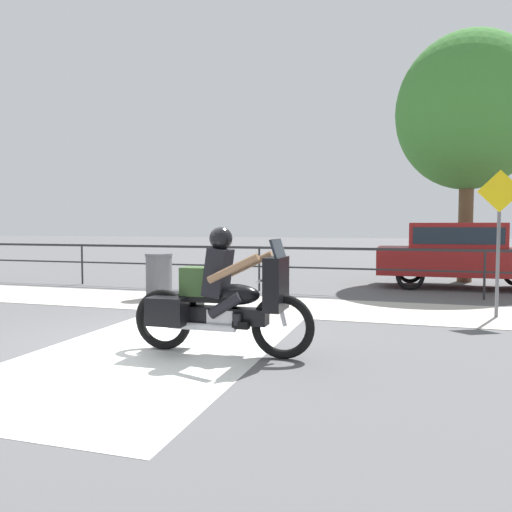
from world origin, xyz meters
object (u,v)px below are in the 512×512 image
object	(u,v)px
parked_car	(461,251)
street_sign	(499,225)
motorcycle	(220,299)
tree_behind_sign	(468,112)
trash_bin	(159,276)

from	to	relation	value
parked_car	street_sign	size ratio (longest dim) A/B	1.70
parked_car	street_sign	xyz separation A→B (m)	(0.17, -4.28, 0.67)
motorcycle	tree_behind_sign	size ratio (longest dim) A/B	0.34
motorcycle	street_sign	xyz separation A→B (m)	(3.75, 3.72, 0.92)
street_sign	parked_car	bearing A→B (deg)	92.29
motorcycle	street_sign	world-z (taller)	street_sign
motorcycle	tree_behind_sign	xyz separation A→B (m)	(3.83, 9.63, 4.12)
motorcycle	trash_bin	bearing A→B (deg)	123.89
parked_car	tree_behind_sign	xyz separation A→B (m)	(0.25, 1.62, 3.86)
street_sign	tree_behind_sign	bearing A→B (deg)	89.24
trash_bin	street_sign	distance (m)	6.85
street_sign	motorcycle	bearing A→B (deg)	-135.19
parked_car	trash_bin	world-z (taller)	parked_car
motorcycle	parked_car	size ratio (longest dim) A/B	0.54
motorcycle	parked_car	bearing A→B (deg)	63.49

